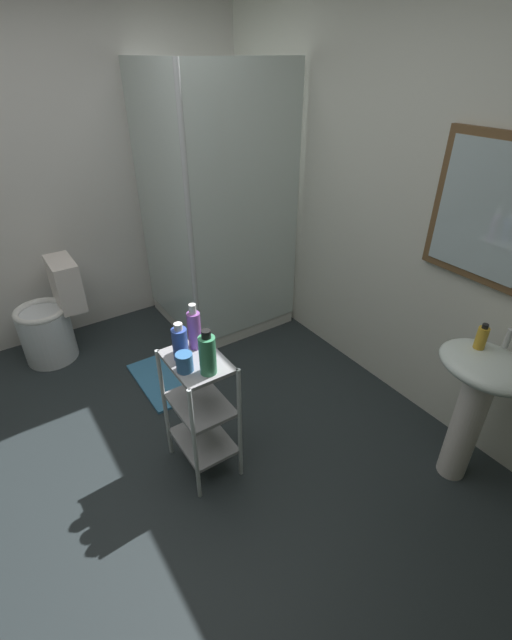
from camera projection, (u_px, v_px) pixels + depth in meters
name	position (u px, v px, depth m)	size (l,w,h in m)	color
ground_plane	(135.00, 486.00, 2.38)	(4.20, 4.20, 0.02)	#242C2E
wall_back	(402.00, 203.00, 2.59)	(4.20, 0.14, 2.50)	silver
wall_left	(13.00, 181.00, 3.02)	(0.10, 4.20, 2.50)	silver
shower_stall	(215.00, 274.00, 3.57)	(0.92, 0.92, 2.00)	white
pedestal_sink	(477.00, 392.00, 2.16)	(0.46, 0.37, 0.81)	white
sink_faucet	(508.00, 338.00, 2.07)	(0.03, 0.03, 0.10)	silver
toilet	(52.00, 320.00, 3.23)	(0.37, 0.49, 0.76)	white
storage_cart	(200.00, 406.00, 2.28)	(0.38, 0.28, 0.74)	silver
hand_soap_bottle	(482.00, 337.00, 2.06)	(0.05, 0.05, 0.13)	gold
conditioner_bottle_purple	(194.00, 329.00, 2.16)	(0.07, 0.07, 0.25)	#8C4EA7
body_wash_bottle_green	(208.00, 354.00, 1.98)	(0.08, 0.08, 0.23)	#3C9565
shampoo_bottle_blue	(180.00, 343.00, 2.08)	(0.08, 0.08, 0.20)	#324EAE
rinse_cup	(185.00, 362.00, 2.03)	(0.08, 0.08, 0.09)	#3870B2
bath_mat	(168.00, 378.00, 3.14)	(0.60, 0.40, 0.02)	teal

